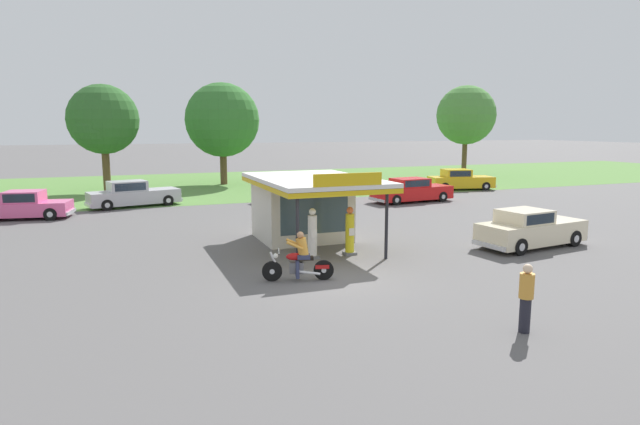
# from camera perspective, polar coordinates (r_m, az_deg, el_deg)

# --- Properties ---
(ground_plane) EXTENTS (300.00, 300.00, 0.00)m
(ground_plane) POSITION_cam_1_polar(r_m,az_deg,el_deg) (17.11, 1.54, -7.14)
(ground_plane) COLOR #5B5959
(grass_verge_strip) EXTENTS (120.00, 24.00, 0.01)m
(grass_verge_strip) POSITION_cam_1_polar(r_m,az_deg,el_deg) (45.85, -13.06, 2.92)
(grass_verge_strip) COLOR #56843D
(grass_verge_strip) RESTS_ON ground
(service_station_kiosk) EXTENTS (4.34, 6.84, 3.26)m
(service_station_kiosk) POSITION_cam_1_polar(r_m,az_deg,el_deg) (22.49, -1.68, 1.09)
(service_station_kiosk) COLOR beige
(service_station_kiosk) RESTS_ON ground
(gas_pump_nearside) EXTENTS (0.44, 0.44, 1.87)m
(gas_pump_nearside) POSITION_cam_1_polar(r_m,az_deg,el_deg) (19.57, -0.82, -2.49)
(gas_pump_nearside) COLOR slate
(gas_pump_nearside) RESTS_ON ground
(gas_pump_offside) EXTENTS (0.44, 0.44, 1.84)m
(gas_pump_offside) POSITION_cam_1_polar(r_m,az_deg,el_deg) (20.14, 3.24, -2.21)
(gas_pump_offside) COLOR slate
(gas_pump_offside) RESTS_ON ground
(motorcycle_with_rider) EXTENTS (2.22, 0.87, 1.58)m
(motorcycle_with_rider) POSITION_cam_1_polar(r_m,az_deg,el_deg) (16.75, -2.27, -5.19)
(motorcycle_with_rider) COLOR black
(motorcycle_with_rider) RESTS_ON ground
(featured_classic_sedan) EXTENTS (5.04, 2.37, 1.55)m
(featured_classic_sedan) POSITION_cam_1_polar(r_m,az_deg,el_deg) (23.05, 21.74, -1.73)
(featured_classic_sedan) COLOR beige
(featured_classic_sedan) RESTS_ON ground
(parked_car_back_row_far_right) EXTENTS (5.12, 2.63, 1.49)m
(parked_car_back_row_far_right) POSITION_cam_1_polar(r_m,az_deg,el_deg) (32.18, -29.42, 0.59)
(parked_car_back_row_far_right) COLOR #E55993
(parked_car_back_row_far_right) RESTS_ON ground
(parked_car_back_row_left) EXTENTS (5.69, 2.32, 1.55)m
(parked_car_back_row_left) POSITION_cam_1_polar(r_m,az_deg,el_deg) (34.98, 9.86, 2.31)
(parked_car_back_row_left) COLOR red
(parked_car_back_row_left) RESTS_ON ground
(parked_car_back_row_centre) EXTENTS (5.39, 2.53, 1.56)m
(parked_car_back_row_centre) POSITION_cam_1_polar(r_m,az_deg,el_deg) (34.54, -2.58, 2.35)
(parked_car_back_row_centre) COLOR #B7B7BC
(parked_car_back_row_centre) RESTS_ON ground
(parked_car_back_row_centre_left) EXTENTS (5.73, 2.94, 1.60)m
(parked_car_back_row_centre_left) POSITION_cam_1_polar(r_m,az_deg,el_deg) (34.34, -19.52, 1.80)
(parked_car_back_row_centre_left) COLOR #B7B7BC
(parked_car_back_row_centre_left) RESTS_ON ground
(parked_car_back_row_far_left) EXTENTS (5.32, 2.92, 1.60)m
(parked_car_back_row_far_left) POSITION_cam_1_polar(r_m,az_deg,el_deg) (42.71, 14.87, 3.38)
(parked_car_back_row_far_left) COLOR gold
(parked_car_back_row_far_left) RESTS_ON ground
(bystander_standing_back_lot) EXTENTS (0.34, 0.34, 1.66)m
(bystander_standing_back_lot) POSITION_cam_1_polar(r_m,az_deg,el_deg) (13.46, 21.35, -8.45)
(bystander_standing_back_lot) COLOR black
(bystander_standing_back_lot) RESTS_ON ground
(tree_oak_distant_spare) EXTENTS (5.76, 5.76, 8.89)m
(tree_oak_distant_spare) POSITION_cam_1_polar(r_m,az_deg,el_deg) (54.78, 15.57, 9.91)
(tree_oak_distant_spare) COLOR brown
(tree_oak_distant_spare) RESTS_ON ground
(tree_oak_far_right) EXTENTS (5.13, 5.13, 7.97)m
(tree_oak_far_right) POSITION_cam_1_polar(r_m,az_deg,el_deg) (42.53, -22.50, 9.08)
(tree_oak_far_right) COLOR brown
(tree_oak_far_right) RESTS_ON ground
(tree_oak_far_left) EXTENTS (6.20, 6.20, 8.53)m
(tree_oak_far_left) POSITION_cam_1_polar(r_m,az_deg,el_deg) (45.73, -10.41, 9.69)
(tree_oak_far_left) COLOR brown
(tree_oak_far_left) RESTS_ON ground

